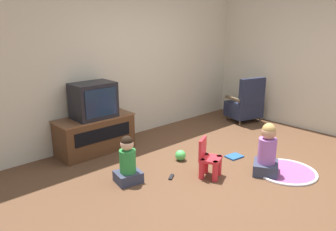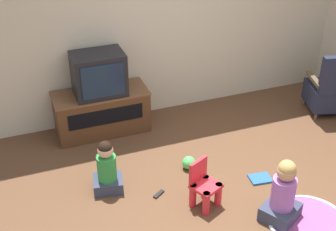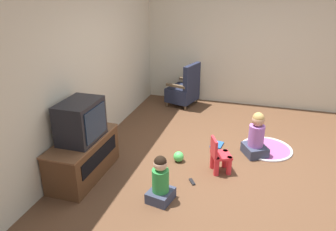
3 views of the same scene
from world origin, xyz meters
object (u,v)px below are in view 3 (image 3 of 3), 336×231
Objects in this scene: child_watching_left at (161,182)px; book at (217,145)px; black_armchair at (184,90)px; yellow_kid_chair at (220,158)px; remote_control at (192,182)px; television at (81,121)px; child_watching_center at (256,137)px; toy_ball at (179,157)px; tv_cabinet at (84,157)px.

child_watching_left is 1.75m from book.
yellow_kid_chair is at bearing 40.35° from black_armchair.
yellow_kid_chair is at bearing -22.88° from child_watching_left.
remote_control is (0.49, -0.30, -0.26)m from child_watching_left.
television is 0.89× the size of child_watching_center.
toy_ball is at bearing 0.21° from remote_control.
tv_cabinet is at bearing 122.50° from toy_ball.
television reaches higher than child_watching_center.
book is at bearing -49.15° from tv_cabinet.
tv_cabinet is 2.61m from child_watching_center.
child_watching_center is at bearing 84.61° from book.
child_watching_center is at bearing -63.61° from toy_ball.
television is 1.33m from child_watching_left.
child_watching_left is 0.88× the size of child_watching_center.
tv_cabinet reaches higher than toy_ball.
television reaches higher than tv_cabinet.
child_watching_center is at bearing -60.14° from television.
child_watching_center is 0.70m from book.
remote_control is (0.25, -1.47, -0.83)m from television.
tv_cabinet is 2.31× the size of yellow_kid_chair.
yellow_kid_chair is (0.65, -1.80, -0.08)m from tv_cabinet.
remote_control is at bearing 113.44° from child_watching_center.
tv_cabinet is 1.54m from remote_control.
remote_control is at bearing -0.48° from book.
black_armchair is at bearing -12.03° from tv_cabinet.
tv_cabinet is at bearing 66.58° from remote_control.
remote_control is (-1.04, 0.78, -0.30)m from child_watching_center.
book is at bearing -14.39° from yellow_kid_chair.
black_armchair is at bearing 11.45° from child_watching_center.
tv_cabinet is at bearing 90.00° from television.
child_watching_left is at bearing -101.13° from tv_cabinet.
yellow_kid_chair is at bearing -69.94° from television.
child_watching_left is (-3.36, -0.53, -0.08)m from black_armchair.
black_armchair is at bearing 20.31° from child_watching_left.
child_watching_center is at bearing 56.94° from black_armchair.
black_armchair reaches higher than tv_cabinet.
tv_cabinet reaches higher than yellow_kid_chair.
book is (1.43, -1.63, -0.83)m from television.
television is 3.23m from black_armchair.
child_watching_left is at bearing 120.75° from yellow_kid_chair.
book is at bearing -40.68° from remote_control.
remote_control is at bearing -80.27° from television.
remote_control is (-1.18, 0.16, -0.00)m from book.
tv_cabinet is 1.92× the size of child_watching_left.
television is 1.22× the size of yellow_kid_chair.
toy_ball is at bearing -27.99° from book.
child_watching_center is at bearing -60.37° from tv_cabinet.
television reaches higher than toy_ball.
television is 2.41× the size of book.
child_watching_left is 1.00m from toy_ball.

